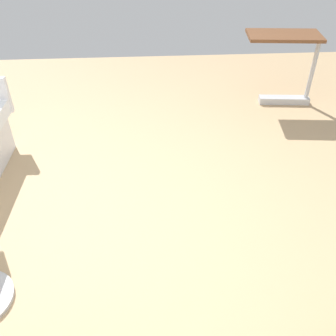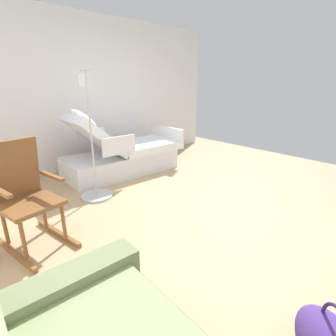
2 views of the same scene
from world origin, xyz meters
The scene contains 2 objects.
ground_plane centered at (0.00, 0.00, 0.00)m, with size 6.63×6.63×0.00m, color tan.
overbed_table centered at (-1.59, -1.66, 0.53)m, with size 0.86×0.47×0.84m.
Camera 1 is at (0.04, 2.35, 2.14)m, focal length 39.60 mm.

